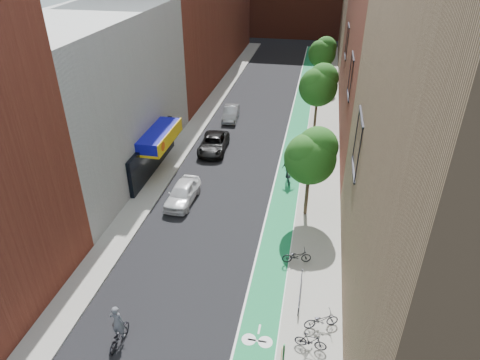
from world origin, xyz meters
The scene contains 20 objects.
ground centered at (0.00, 0.00, 0.00)m, with size 160.00×160.00×0.00m, color black.
bike_lane centered at (4.00, 26.00, 0.01)m, with size 2.00×68.00×0.01m, color #126835.
sidewalk_left centered at (-6.00, 26.00, 0.07)m, with size 2.00×68.00×0.15m, color gray.
sidewalk_right centered at (6.50, 26.00, 0.07)m, with size 3.00×68.00×0.15m, color gray.
building_left_white centered at (-11.00, 14.00, 6.00)m, with size 8.00×20.00×12.00m, color silver.
building_right_near_tan centered at (12.00, 2.00, 9.00)m, with size 8.00×20.00×18.00m, color #8C6B4C.
building_right_mid_red centered at (12.00, 26.00, 11.00)m, with size 8.00×28.00×22.00m, color maroon.
tree_near centered at (5.65, 10.02, 4.66)m, with size 3.40×3.36×6.42m.
tree_mid centered at (5.65, 24.02, 4.89)m, with size 3.55×3.53×6.74m.
tree_far centered at (5.65, 38.02, 4.50)m, with size 3.30×3.25×6.21m.
parked_car_white centered at (-3.16, 10.03, 0.73)m, with size 1.72×4.28×1.46m, color silver.
parked_car_black centered at (-3.00, 18.51, 0.69)m, with size 2.27×4.93×1.37m, color black.
parked_car_silver centered at (-3.02, 25.98, 0.67)m, with size 1.43×4.09×1.35m, color gray.
cyclist_lead centered at (-2.40, -2.28, 0.76)m, with size 0.75×1.85×2.24m.
cyclist_lane_near centered at (4.70, 16.20, 0.98)m, with size 0.95×1.51×2.14m.
cyclist_lane_mid centered at (4.03, 14.28, 0.85)m, with size 1.10×1.64×2.12m.
cyclist_lane_far centered at (4.17, 17.99, 0.90)m, with size 1.16×1.72×2.01m.
parked_bike_near centered at (6.94, 0.33, 0.61)m, with size 0.61×1.74×0.92m, color black.
parked_bike_mid centered at (6.50, -1.03, 0.60)m, with size 0.43×1.51×0.91m, color black.
parked_bike_far centered at (5.40, 4.85, 0.60)m, with size 0.59×1.70×0.89m, color black.
Camera 1 is at (5.81, -14.65, 16.98)m, focal length 32.00 mm.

